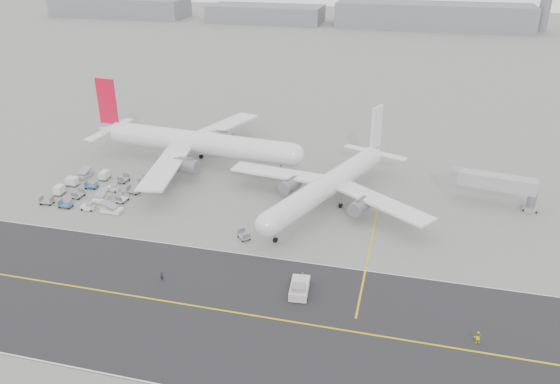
% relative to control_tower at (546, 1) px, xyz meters
% --- Properties ---
extents(ground, '(700.00, 700.00, 0.00)m').
position_rel_control_tower_xyz_m(ground, '(-100.00, -265.00, -16.25)').
color(ground, gray).
rests_on(ground, ground).
extents(taxiway, '(220.00, 59.00, 0.03)m').
position_rel_control_tower_xyz_m(taxiway, '(-94.98, -282.98, -16.24)').
color(taxiway, '#2A2A2C').
rests_on(taxiway, ground).
extents(horizon_buildings, '(520.00, 28.00, 28.00)m').
position_rel_control_tower_xyz_m(horizon_buildings, '(-70.00, -5.00, -16.25)').
color(horizon_buildings, gray).
rests_on(horizon_buildings, ground).
extents(control_tower, '(7.00, 7.00, 31.25)m').
position_rel_control_tower_xyz_m(control_tower, '(0.00, 0.00, 0.00)').
color(control_tower, gray).
rests_on(control_tower, ground).
extents(airliner_a, '(54.71, 53.91, 18.88)m').
position_rel_control_tower_xyz_m(airliner_a, '(-114.86, -230.55, -10.81)').
color(airliner_a, white).
rests_on(airliner_a, ground).
extents(airliner_b, '(43.46, 44.33, 16.06)m').
position_rel_control_tower_xyz_m(airliner_b, '(-79.99, -244.62, -11.62)').
color(airliner_b, white).
rests_on(airliner_b, ground).
extents(pushback_tug, '(3.36, 7.70, 2.18)m').
position_rel_control_tower_xyz_m(pushback_tug, '(-79.30, -275.93, -15.36)').
color(pushback_tug, beige).
rests_on(pushback_tug, ground).
extents(jet_bridge, '(17.70, 5.84, 6.60)m').
position_rel_control_tower_xyz_m(jet_bridge, '(-47.44, -235.87, -11.65)').
color(jet_bridge, gray).
rests_on(jet_bridge, ground).
extents(gse_cluster, '(22.83, 22.01, 2.06)m').
position_rel_control_tower_xyz_m(gse_cluster, '(-129.09, -251.78, -16.25)').
color(gse_cluster, gray).
rests_on(gse_cluster, ground).
extents(stray_dolly, '(2.90, 2.98, 1.58)m').
position_rel_control_tower_xyz_m(stray_dolly, '(-92.71, -262.15, -16.25)').
color(stray_dolly, silver).
rests_on(stray_dolly, ground).
extents(ground_crew_a, '(0.61, 0.44, 1.55)m').
position_rel_control_tower_xyz_m(ground_crew_a, '(-101.44, -278.08, -15.48)').
color(ground_crew_a, black).
rests_on(ground_crew_a, ground).
extents(ground_crew_b, '(1.02, 0.85, 1.91)m').
position_rel_control_tower_xyz_m(ground_crew_b, '(-53.37, -281.13, -15.30)').
color(ground_crew_b, yellow).
rests_on(ground_crew_b, ground).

